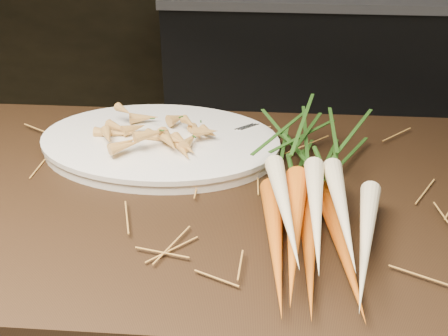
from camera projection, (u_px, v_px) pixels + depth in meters
name	position (u px, v px, depth m)	size (l,w,h in m)	color
back_counter	(348.00, 72.00, 2.86)	(1.82, 0.62, 0.84)	black
straw_bedding	(331.00, 192.00, 1.02)	(1.40, 0.60, 0.02)	#AB7130
root_veg_bunch	(308.00, 172.00, 0.99)	(0.22, 0.59, 0.11)	#C74D0A
serving_platter	(160.00, 146.00, 1.16)	(0.49, 0.32, 0.03)	white
roasted_veg_heap	(159.00, 129.00, 1.14)	(0.24, 0.17, 0.05)	#B68236
serving_fork	(243.00, 149.00, 1.12)	(0.02, 0.18, 0.00)	silver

